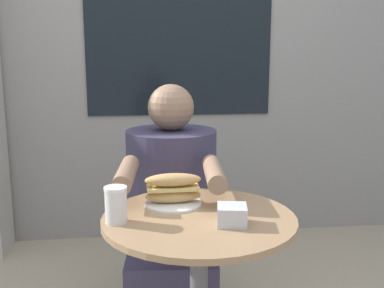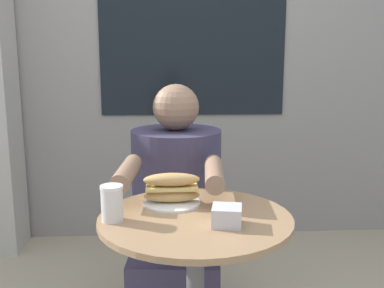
{
  "view_description": "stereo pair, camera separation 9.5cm",
  "coord_description": "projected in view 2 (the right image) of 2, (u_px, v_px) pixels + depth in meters",
  "views": [
    {
      "loc": [
        -0.18,
        -1.37,
        1.27
      ],
      "look_at": [
        0.0,
        0.2,
        0.96
      ],
      "focal_mm": 42.0,
      "sensor_mm": 36.0,
      "label": 1
    },
    {
      "loc": [
        -0.09,
        -1.38,
        1.27
      ],
      "look_at": [
        0.0,
        0.2,
        0.96
      ],
      "focal_mm": 42.0,
      "sensor_mm": 36.0,
      "label": 2
    }
  ],
  "objects": [
    {
      "name": "storefront_wall",
      "position": [
        180.0,
        36.0,
        3.02
      ],
      "size": [
        8.0,
        0.09,
        2.8
      ],
      "color": "gray",
      "rests_on": "ground_plane"
    },
    {
      "name": "sandwich_on_plate",
      "position": [
        172.0,
        190.0,
        1.57
      ],
      "size": [
        0.2,
        0.2,
        0.11
      ],
      "rotation": [
        0.0,
        0.0,
        0.02
      ],
      "color": "white",
      "rests_on": "cafe_table"
    },
    {
      "name": "diner_chair",
      "position": [
        177.0,
        201.0,
        2.36
      ],
      "size": [
        0.41,
        0.41,
        0.87
      ],
      "rotation": [
        0.0,
        0.0,
        3.06
      ],
      "color": "slate",
      "rests_on": "ground_plane"
    },
    {
      "name": "cafe_table",
      "position": [
        195.0,
        276.0,
        1.5
      ],
      "size": [
        0.63,
        0.63,
        0.76
      ],
      "color": "#997551",
      "rests_on": "ground_plane"
    },
    {
      "name": "drink_cup",
      "position": [
        112.0,
        203.0,
        1.4
      ],
      "size": [
        0.07,
        0.07,
        0.12
      ],
      "color": "silver",
      "rests_on": "cafe_table"
    },
    {
      "name": "seated_diner",
      "position": [
        176.0,
        232.0,
        2.02
      ],
      "size": [
        0.44,
        0.73,
        1.15
      ],
      "rotation": [
        0.0,
        0.0,
        3.06
      ],
      "color": "#38334C",
      "rests_on": "ground_plane"
    },
    {
      "name": "napkin_box",
      "position": [
        227.0,
        216.0,
        1.37
      ],
      "size": [
        0.1,
        0.1,
        0.06
      ],
      "rotation": [
        0.0,
        0.0,
        -0.17
      ],
      "color": "silver",
      "rests_on": "cafe_table"
    }
  ]
}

